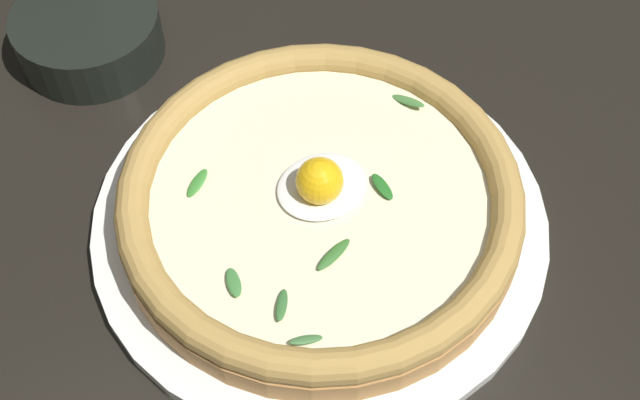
# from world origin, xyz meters

# --- Properties ---
(ground_plane) EXTENTS (2.40, 2.40, 0.03)m
(ground_plane) POSITION_xyz_m (0.00, 0.00, -0.01)
(ground_plane) COLOR black
(ground_plane) RESTS_ON ground
(pizza_plate) EXTENTS (0.33, 0.33, 0.01)m
(pizza_plate) POSITION_xyz_m (-0.01, -0.03, 0.01)
(pizza_plate) COLOR white
(pizza_plate) RESTS_ON ground
(pizza) EXTENTS (0.29, 0.29, 0.06)m
(pizza) POSITION_xyz_m (-0.01, -0.03, 0.03)
(pizza) COLOR #BF8649
(pizza) RESTS_ON pizza_plate
(side_bowl) EXTENTS (0.12, 0.12, 0.04)m
(side_bowl) POSITION_xyz_m (0.06, -0.29, 0.02)
(side_bowl) COLOR black
(side_bowl) RESTS_ON ground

